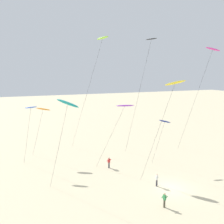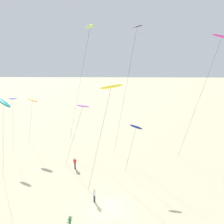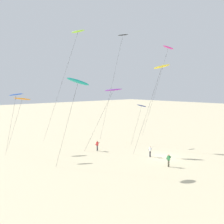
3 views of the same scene
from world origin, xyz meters
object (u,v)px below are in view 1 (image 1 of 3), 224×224
at_px(kite_flyer_nearest, 164,200).
at_px(kite_flyer_furthest, 157,180).
at_px(kite_teal, 68,104).
at_px(kite_flyer_middle, 109,162).
at_px(kite_lime, 102,39).
at_px(kite_yellow, 175,84).
at_px(kite_purple, 125,106).
at_px(kite_navy, 165,122).
at_px(kite_blue, 31,108).
at_px(kite_magenta, 212,51).
at_px(kite_black, 151,43).
at_px(kite_orange, 43,109).

xyz_separation_m(kite_flyer_nearest, kite_flyer_furthest, (1.94, 4.68, 0.00)).
relative_size(kite_teal, kite_flyer_middle, 7.05).
relative_size(kite_lime, kite_flyer_nearest, 12.43).
relative_size(kite_lime, kite_yellow, 1.49).
bearing_deg(kite_purple, kite_flyer_nearest, -90.31).
bearing_deg(kite_purple, kite_lime, 89.01).
bearing_deg(kite_navy, kite_yellow, -115.63).
height_order(kite_blue, kite_yellow, kite_yellow).
bearing_deg(kite_magenta, kite_yellow, -147.18).
distance_m(kite_black, kite_flyer_furthest, 22.36).
relative_size(kite_magenta, kite_navy, 2.58).
bearing_deg(kite_yellow, kite_black, 74.18).
distance_m(kite_purple, kite_yellow, 8.23).
height_order(kite_blue, kite_flyer_furthest, kite_blue).
distance_m(kite_navy, kite_lime, 17.77).
distance_m(kite_blue, kite_flyer_nearest, 23.80).
bearing_deg(kite_blue, kite_magenta, -9.81).
xyz_separation_m(kite_magenta, kite_lime, (-17.79, 7.09, 1.94)).
bearing_deg(kite_yellow, kite_navy, 64.37).
height_order(kite_blue, kite_navy, kite_blue).
distance_m(kite_orange, kite_lime, 15.78).
height_order(kite_navy, kite_flyer_furthest, kite_navy).
bearing_deg(kite_purple, kite_magenta, 8.49).
bearing_deg(kite_teal, kite_flyer_nearest, -41.17).
bearing_deg(kite_flyer_middle, kite_yellow, -57.46).
height_order(kite_black, kite_teal, kite_black).
xyz_separation_m(kite_blue, kite_purple, (12.33, -7.92, 0.74)).
bearing_deg(kite_teal, kite_blue, 107.65).
relative_size(kite_flyer_nearest, kite_flyer_furthest, 1.00).
bearing_deg(kite_black, kite_yellow, -105.82).
xyz_separation_m(kite_magenta, kite_flyer_nearest, (-18.02, -13.43, -17.43)).
bearing_deg(kite_blue, kite_orange, 53.94).
bearing_deg(kite_navy, kite_flyer_furthest, -129.20).
relative_size(kite_magenta, kite_black, 0.94).
height_order(kite_black, kite_flyer_middle, kite_black).
bearing_deg(kite_flyer_furthest, kite_flyer_nearest, -112.53).
xyz_separation_m(kite_purple, kite_lime, (0.17, 9.77, 10.42)).
distance_m(kite_magenta, kite_flyer_middle, 26.23).
bearing_deg(kite_flyer_middle, kite_flyer_nearest, -82.97).
bearing_deg(kite_lime, kite_flyer_furthest, -83.82).
height_order(kite_lime, kite_teal, kite_lime).
xyz_separation_m(kite_lime, kite_yellow, (3.62, -16.24, -7.00)).
relative_size(kite_black, kite_yellow, 1.46).
distance_m(kite_blue, kite_navy, 20.91).
height_order(kite_purple, kite_flyer_middle, kite_purple).
height_order(kite_yellow, kite_flyer_middle, kite_yellow).
xyz_separation_m(kite_teal, kite_yellow, (12.62, -3.39, 2.25)).
xyz_separation_m(kite_orange, kite_yellow, (13.96, -17.33, 4.86)).
xyz_separation_m(kite_orange, kite_black, (17.29, -5.60, 11.05)).
bearing_deg(kite_black, kite_lime, 147.02).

